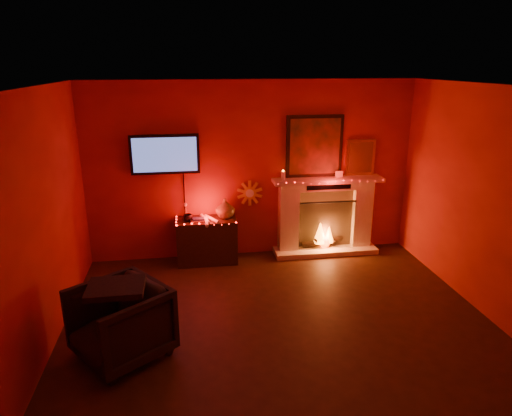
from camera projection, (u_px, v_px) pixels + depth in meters
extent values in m
plane|color=black|center=(286.00, 341.00, 5.02)|extent=(5.00, 5.00, 0.00)
plane|color=beige|center=(292.00, 89.00, 4.20)|extent=(5.00, 5.00, 0.00)
plane|color=maroon|center=(253.00, 171.00, 6.96)|extent=(5.00, 0.00, 5.00)
plane|color=maroon|center=(400.00, 397.00, 2.26)|extent=(5.00, 0.00, 5.00)
plane|color=maroon|center=(27.00, 240.00, 4.24)|extent=(0.00, 5.00, 5.00)
cube|color=beige|center=(325.00, 250.00, 7.34)|extent=(1.65, 0.40, 0.08)
cube|color=beige|center=(288.00, 220.00, 7.18)|extent=(0.30, 0.22, 0.95)
cube|color=beige|center=(361.00, 217.00, 7.36)|extent=(0.30, 0.22, 0.95)
cube|color=beige|center=(327.00, 185.00, 7.10)|extent=(1.50, 0.22, 0.14)
cube|color=beige|center=(328.00, 180.00, 7.01)|extent=(1.72, 0.34, 0.06)
cube|color=#8E6E52|center=(324.00, 217.00, 7.32)|extent=(0.90, 0.10, 0.95)
cube|color=black|center=(327.00, 226.00, 7.18)|extent=(0.90, 0.02, 0.78)
cylinder|color=black|center=(318.00, 244.00, 7.35)|extent=(0.55, 0.09, 0.09)
cylinder|color=black|center=(329.00, 239.00, 7.38)|extent=(0.51, 0.18, 0.08)
cone|color=orange|center=(320.00, 232.00, 7.30)|extent=(0.20, 0.20, 0.34)
cone|color=orange|center=(329.00, 234.00, 7.34)|extent=(0.16, 0.16, 0.26)
sphere|color=#FF3F07|center=(324.00, 242.00, 7.36)|extent=(0.18, 0.18, 0.18)
cube|color=black|center=(314.00, 146.00, 6.96)|extent=(0.88, 0.05, 0.95)
cube|color=#B03A17|center=(315.00, 147.00, 6.93)|extent=(0.78, 0.01, 0.85)
cube|color=gold|center=(360.00, 157.00, 7.13)|extent=(0.46, 0.04, 0.56)
cube|color=#AC7D27|center=(361.00, 158.00, 7.11)|extent=(0.38, 0.01, 0.48)
cylinder|color=beige|center=(283.00, 175.00, 6.93)|extent=(0.07, 0.07, 0.12)
cube|color=silver|center=(339.00, 174.00, 7.04)|extent=(0.12, 0.01, 0.10)
cube|color=black|center=(165.00, 154.00, 6.64)|extent=(1.00, 0.06, 0.58)
cube|color=#465FB4|center=(165.00, 155.00, 6.61)|extent=(0.92, 0.01, 0.50)
cylinder|color=black|center=(184.00, 194.00, 6.88)|extent=(0.02, 0.02, 0.66)
cylinder|color=gold|center=(250.00, 193.00, 7.04)|extent=(0.20, 0.03, 0.20)
cylinder|color=silver|center=(250.00, 193.00, 7.03)|extent=(0.13, 0.01, 0.13)
cube|color=black|center=(207.00, 241.00, 6.93)|extent=(0.90, 0.45, 0.69)
imported|color=brown|center=(225.00, 208.00, 6.86)|extent=(0.29, 0.29, 0.30)
imported|color=black|center=(188.00, 218.00, 6.73)|extent=(0.13, 0.13, 0.10)
cylinder|color=silver|center=(205.00, 219.00, 6.78)|extent=(0.14, 0.38, 0.05)
cylinder|color=silver|center=(207.00, 222.00, 6.66)|extent=(0.06, 0.38, 0.05)
cylinder|color=silver|center=(212.00, 219.00, 6.77)|extent=(0.21, 0.36, 0.05)
cube|color=brown|center=(198.00, 221.00, 6.72)|extent=(0.20, 0.14, 0.03)
cube|color=#202B4C|center=(198.00, 219.00, 6.72)|extent=(0.17, 0.12, 0.02)
imported|color=black|center=(120.00, 323.00, 4.66)|extent=(1.19, 1.18, 0.78)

